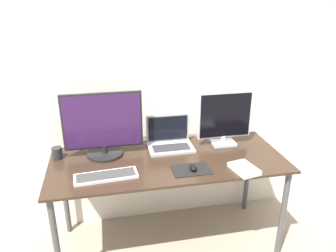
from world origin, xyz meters
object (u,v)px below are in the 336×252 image
object	(u,v)px
book	(244,169)
mug	(57,153)
mouse	(193,168)
keyboard	(106,176)
monitor_left	(103,127)
monitor_right	(225,118)
laptop	(170,139)

from	to	relation	value
book	mug	bearing A→B (deg)	160.69
mouse	book	distance (m)	0.34
keyboard	mouse	size ratio (longest dim) A/B	5.56
monitor_left	monitor_right	bearing A→B (deg)	0.01
mouse	laptop	bearing A→B (deg)	100.51
mouse	mug	bearing A→B (deg)	157.85
monitor_right	laptop	size ratio (longest dim) A/B	1.25
keyboard	mug	size ratio (longest dim) A/B	4.84
monitor_left	mouse	distance (m)	0.69
monitor_right	laptop	world-z (taller)	monitor_right
mouse	keyboard	bearing A→B (deg)	176.56
mouse	mug	xyz separation A→B (m)	(-0.89, 0.36, 0.02)
mug	laptop	bearing A→B (deg)	2.53
laptop	book	distance (m)	0.62
monitor_right	mouse	world-z (taller)	monitor_right
monitor_right	laptop	xyz separation A→B (m)	(-0.42, 0.04, -0.16)
mouse	mug	world-z (taller)	mug
keyboard	monitor_right	bearing A→B (deg)	19.52
mouse	monitor_right	bearing A→B (deg)	46.03
mug	book	bearing A→B (deg)	-19.31
monitor_right	mug	xyz separation A→B (m)	(-1.24, 0.01, -0.18)
mouse	book	xyz separation A→B (m)	(0.33, -0.07, -0.01)
keyboard	mouse	xyz separation A→B (m)	(0.57, -0.03, 0.01)
monitor_left	mouse	world-z (taller)	monitor_left
monitor_right	book	xyz separation A→B (m)	(-0.01, -0.42, -0.20)
keyboard	book	xyz separation A→B (m)	(0.90, -0.10, 0.01)
laptop	keyboard	xyz separation A→B (m)	(-0.49, -0.37, -0.05)
laptop	mug	world-z (taller)	laptop
book	monitor_left	bearing A→B (deg)	154.76
monitor_left	mug	bearing A→B (deg)	178.60
book	keyboard	bearing A→B (deg)	173.66
monitor_left	mug	xyz separation A→B (m)	(-0.33, 0.01, -0.18)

